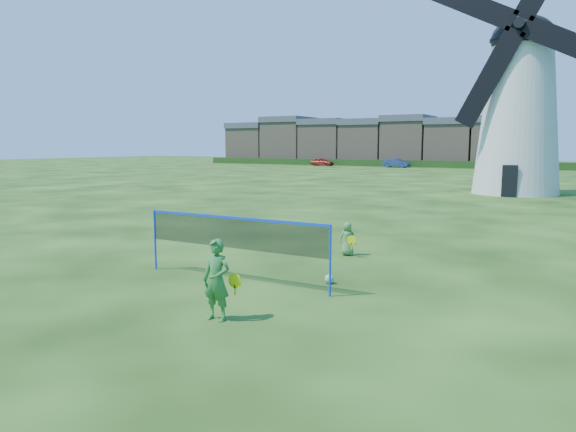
# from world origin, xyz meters

# --- Properties ---
(ground) EXTENTS (220.00, 220.00, 0.00)m
(ground) POSITION_xyz_m (0.00, 0.00, 0.00)
(ground) COLOR black
(ground) RESTS_ON ground
(windmill) EXTENTS (12.50, 5.44, 16.74)m
(windmill) POSITION_xyz_m (2.12, 27.29, 5.72)
(windmill) COLOR white
(windmill) RESTS_ON ground
(badminton_net) EXTENTS (5.05, 0.05, 1.55)m
(badminton_net) POSITION_xyz_m (-0.67, -0.54, 1.14)
(badminton_net) COLOR blue
(badminton_net) RESTS_ON ground
(player_girl) EXTENTS (0.70, 0.39, 1.51)m
(player_girl) POSITION_xyz_m (0.70, -2.97, 0.76)
(player_girl) COLOR #327D34
(player_girl) RESTS_ON ground
(player_boy) EXTENTS (0.64, 0.46, 0.98)m
(player_boy) POSITION_xyz_m (0.46, 3.55, 0.49)
(player_boy) COLOR #528F45
(player_boy) RESTS_ON ground
(play_ball) EXTENTS (0.22, 0.22, 0.22)m
(play_ball) POSITION_xyz_m (1.37, 0.40, 0.11)
(play_ball) COLOR green
(play_ball) RESTS_ON ground
(terraced_houses) EXTENTS (51.24, 8.40, 8.13)m
(terraced_houses) POSITION_xyz_m (-26.69, 72.00, 3.81)
(terraced_houses) COLOR #9A8167
(terraced_houses) RESTS_ON ground
(hedge) EXTENTS (62.00, 0.80, 1.00)m
(hedge) POSITION_xyz_m (-22.00, 66.00, 0.50)
(hedge) COLOR #193814
(hedge) RESTS_ON ground
(car_left) EXTENTS (3.66, 1.50, 1.24)m
(car_left) POSITION_xyz_m (-30.05, 63.62, 0.62)
(car_left) COLOR maroon
(car_left) RESTS_ON ground
(car_right) EXTENTS (4.00, 1.71, 1.28)m
(car_right) POSITION_xyz_m (-18.15, 63.81, 0.64)
(car_right) COLOR navy
(car_right) RESTS_ON ground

